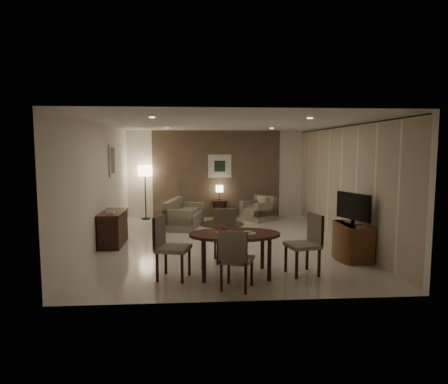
{
  "coord_description": "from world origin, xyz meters",
  "views": [
    {
      "loc": [
        -0.65,
        -8.91,
        2.16
      ],
      "look_at": [
        0.0,
        0.2,
        1.15
      ],
      "focal_mm": 32.0,
      "sensor_mm": 36.0,
      "label": 1
    }
  ],
  "objects": [
    {
      "name": "art_left_frame",
      "position": [
        -2.72,
        1.2,
        1.85
      ],
      "size": [
        0.03,
        0.6,
        0.8
      ],
      "primitive_type": "cube",
      "color": "silver",
      "rests_on": "wall_left"
    },
    {
      "name": "chair_left",
      "position": [
        -1.02,
        -2.43,
        0.52
      ],
      "size": [
        0.62,
        0.62,
        1.05
      ],
      "primitive_type": null,
      "rotation": [
        0.0,
        0.0,
        1.31
      ],
      "color": "gray",
      "rests_on": "floor"
    },
    {
      "name": "side_table",
      "position": [
        0.08,
        3.23,
        0.28
      ],
      "size": [
        0.45,
        0.45,
        0.57
      ],
      "primitive_type": null,
      "color": "#331811",
      "rests_on": "floor"
    },
    {
      "name": "curtain_rod",
      "position": [
        2.68,
        0.0,
        2.64
      ],
      "size": [
        0.03,
        6.8,
        0.03
      ],
      "primitive_type": "cylinder",
      "rotation": [
        1.57,
        0.0,
        0.0
      ],
      "color": "black",
      "rests_on": "wall_right"
    },
    {
      "name": "flat_tv",
      "position": [
        2.38,
        -1.5,
        1.02
      ],
      "size": [
        0.36,
        0.85,
        0.6
      ],
      "primitive_type": null,
      "rotation": [
        0.0,
        0.0,
        0.35
      ],
      "color": "black",
      "rests_on": "tv_cabinet"
    },
    {
      "name": "tv_cabinet",
      "position": [
        2.4,
        -1.5,
        0.35
      ],
      "size": [
        0.48,
        0.9,
        0.7
      ],
      "primitive_type": null,
      "color": "brown",
      "rests_on": "floor"
    },
    {
      "name": "chair_right",
      "position": [
        1.16,
        -2.35,
        0.52
      ],
      "size": [
        0.6,
        0.6,
        1.04
      ],
      "primitive_type": null,
      "rotation": [
        0.0,
        0.0,
        -1.35
      ],
      "color": "gray",
      "rests_on": "floor"
    },
    {
      "name": "taupe_accent",
      "position": [
        0.0,
        3.48,
        1.35
      ],
      "size": [
        3.96,
        0.03,
        2.7
      ],
      "primitive_type": "cube",
      "color": "brown",
      "rests_on": "wall_back"
    },
    {
      "name": "napkin",
      "position": [
        0.22,
        -2.37,
        0.76
      ],
      "size": [
        0.12,
        0.08,
        0.03
      ],
      "primitive_type": "cube",
      "color": "white",
      "rests_on": "plate_b"
    },
    {
      "name": "round_rug",
      "position": [
        0.08,
        2.28,
        0.01
      ],
      "size": [
        1.27,
        1.27,
        0.01
      ],
      "primitive_type": "cylinder",
      "color": "#453E27",
      "rests_on": "floor"
    },
    {
      "name": "downlight_nr",
      "position": [
        1.4,
        -1.8,
        2.69
      ],
      "size": [
        0.1,
        0.1,
        0.01
      ],
      "primitive_type": "cylinder",
      "color": "white",
      "rests_on": "ceiling"
    },
    {
      "name": "table_lamp",
      "position": [
        0.08,
        3.25,
        0.82
      ],
      "size": [
        0.22,
        0.22,
        0.5
      ],
      "primitive_type": null,
      "color": "#FFEAC1",
      "rests_on": "side_table"
    },
    {
      "name": "armchair",
      "position": [
        1.21,
        2.82,
        0.36
      ],
      "size": [
        1.09,
        1.11,
        0.72
      ],
      "primitive_type": null,
      "rotation": [
        0.0,
        0.0,
        -0.98
      ],
      "color": "gray",
      "rests_on": "floor"
    },
    {
      "name": "floor_lamp",
      "position": [
        -2.18,
        3.24,
        0.82
      ],
      "size": [
        0.41,
        0.41,
        1.64
      ],
      "primitive_type": null,
      "color": "#FFE5B7",
      "rests_on": "floor"
    },
    {
      "name": "downlight_fl",
      "position": [
        -1.4,
        1.8,
        2.69
      ],
      "size": [
        0.1,
        0.1,
        0.01
      ],
      "primitive_type": "cylinder",
      "color": "white",
      "rests_on": "ceiling"
    },
    {
      "name": "console_desk",
      "position": [
        -2.49,
        0.0,
        0.38
      ],
      "size": [
        0.48,
        1.2,
        0.75
      ],
      "primitive_type": null,
      "color": "#4E2419",
      "rests_on": "floor"
    },
    {
      "name": "curtain_wall",
      "position": [
        2.68,
        0.0,
        1.32
      ],
      "size": [
        0.08,
        6.7,
        2.58
      ],
      "primitive_type": null,
      "color": "beige",
      "rests_on": "wall_right"
    },
    {
      "name": "fruit_apple",
      "position": [
        -0.18,
        -2.27,
        0.79
      ],
      "size": [
        0.09,
        0.09,
        0.09
      ],
      "primitive_type": "sphere",
      "color": "#A81333",
      "rests_on": "plate_a"
    },
    {
      "name": "plate_a",
      "position": [
        -0.18,
        -2.27,
        0.73
      ],
      "size": [
        0.26,
        0.26,
        0.02
      ],
      "primitive_type": "cylinder",
      "color": "white",
      "rests_on": "dining_table"
    },
    {
      "name": "telephone",
      "position": [
        -2.49,
        -0.3,
        0.8
      ],
      "size": [
        0.2,
        0.14,
        0.09
      ],
      "primitive_type": null,
      "color": "white",
      "rests_on": "console_desk"
    },
    {
      "name": "downlight_fr",
      "position": [
        1.4,
        1.8,
        2.69
      ],
      "size": [
        0.1,
        0.1,
        0.01
      ],
      "primitive_type": "cylinder",
      "color": "white",
      "rests_on": "ceiling"
    },
    {
      "name": "downlight_nl",
      "position": [
        -1.4,
        -1.8,
        2.69
      ],
      "size": [
        0.1,
        0.1,
        0.01
      ],
      "primitive_type": "cylinder",
      "color": "white",
      "rests_on": "ceiling"
    },
    {
      "name": "sofa",
      "position": [
        -0.98,
        1.95,
        0.37
      ],
      "size": [
        1.73,
        1.13,
        0.75
      ],
      "primitive_type": null,
      "rotation": [
        0.0,
        0.0,
        1.35
      ],
      "color": "gray",
      "rests_on": "floor"
    },
    {
      "name": "plate_b",
      "position": [
        0.22,
        -2.37,
        0.73
      ],
      "size": [
        0.26,
        0.26,
        0.02
      ],
      "primitive_type": "cylinder",
      "color": "white",
      "rests_on": "dining_table"
    },
    {
      "name": "dining_table",
      "position": [
        0.0,
        -2.32,
        0.36
      ],
      "size": [
        1.55,
        0.97,
        0.72
      ],
      "primitive_type": null,
      "color": "#4E2419",
      "rests_on": "floor"
    },
    {
      "name": "chair_near",
      "position": [
        -0.03,
        -2.99,
        0.47
      ],
      "size": [
        0.59,
        0.59,
        0.94
      ],
      "primitive_type": null,
      "rotation": [
        0.0,
        0.0,
        2.76
      ],
      "color": "gray",
      "rests_on": "floor"
    },
    {
      "name": "art_left_canvas",
      "position": [
        -2.71,
        1.2,
        1.85
      ],
      "size": [
        0.01,
        0.46,
        0.64
      ],
      "primitive_type": "cube",
      "color": "gray",
      "rests_on": "wall_left"
    },
    {
      "name": "chair_far",
      "position": [
        -0.07,
        -1.48,
        0.49
      ],
      "size": [
        0.51,
        0.51,
        0.98
      ],
      "primitive_type": null,
      "rotation": [
        0.0,
        0.0,
        0.07
      ],
      "color": "gray",
      "rests_on": "floor"
    },
    {
      "name": "art_back_frame",
      "position": [
        0.1,
        3.46,
        1.6
      ],
      "size": [
        0.72,
        0.03,
        0.72
      ],
      "primitive_type": "cube",
      "color": "silver",
      "rests_on": "wall_back"
    },
    {
      "name": "art_back_canvas",
      "position": [
        0.1,
        3.44,
        1.6
      ],
      "size": [
        0.34,
        0.01,
        0.34
      ],
      "primitive_type": "cube",
      "color": "#192E21",
      "rests_on": "wall_back"
    },
    {
      "name": "room_shell",
      "position": [
        0.0,
        0.4,
        1.35
      ],
      "size": [
        5.5,
        7.0,
        2.7
      ],
      "color": "beige",
      "rests_on": "ground"
    }
  ]
}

